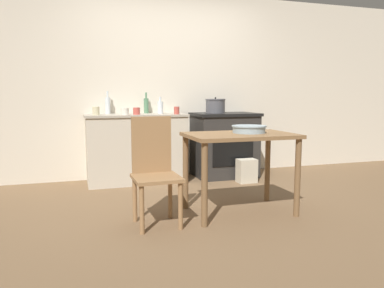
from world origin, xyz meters
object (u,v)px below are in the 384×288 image
at_px(cup_center_right, 96,111).
at_px(mixing_bowl_large, 249,129).
at_px(work_table, 240,147).
at_px(cup_mid_right, 125,112).
at_px(bottle_left, 160,107).
at_px(cup_center, 137,111).
at_px(chair, 154,168).
at_px(stock_pot, 215,106).
at_px(cup_center_left, 177,111).
at_px(bottle_far_left, 146,105).
at_px(bottle_mid_left, 108,105).
at_px(flour_sack, 247,171).
at_px(stove, 224,144).

bearing_deg(cup_center_right, mixing_bowl_large, -47.15).
distance_m(work_table, cup_mid_right, 1.71).
distance_m(work_table, bottle_left, 1.75).
xyz_separation_m(work_table, cup_center, (-0.75, 1.47, 0.29)).
relative_size(chair, stock_pot, 3.43).
bearing_deg(mixing_bowl_large, cup_center_left, 104.55).
bearing_deg(cup_center, cup_center_right, 177.41).
xyz_separation_m(cup_center_left, cup_center_right, (-1.00, 0.10, 0.00)).
bearing_deg(bottle_far_left, cup_mid_right, -131.50).
bearing_deg(mixing_bowl_large, cup_mid_right, 125.93).
relative_size(bottle_mid_left, cup_center_right, 2.89).
xyz_separation_m(flour_sack, cup_center_right, (-1.87, 0.36, 0.79)).
bearing_deg(stock_pot, stove, 2.73).
relative_size(stock_pot, bottle_far_left, 0.99).
bearing_deg(chair, bottle_mid_left, 95.93).
height_order(bottle_mid_left, cup_center_right, bottle_mid_left).
distance_m(bottle_left, cup_mid_right, 0.56).
height_order(flour_sack, stock_pot, stock_pot).
relative_size(work_table, bottle_mid_left, 3.42).
distance_m(bottle_left, cup_center_left, 0.31).
relative_size(bottle_mid_left, cup_center_left, 3.05).
bearing_deg(mixing_bowl_large, bottle_left, 107.23).
height_order(stove, chair, chair).
bearing_deg(cup_center, work_table, -63.03).
xyz_separation_m(bottle_left, bottle_mid_left, (-0.67, 0.14, 0.03)).
relative_size(bottle_left, cup_center_right, 2.17).
xyz_separation_m(flour_sack, mixing_bowl_large, (-0.52, -1.09, 0.66)).
bearing_deg(chair, bottle_far_left, 80.25).
relative_size(mixing_bowl_large, cup_center, 3.78).
height_order(flour_sack, mixing_bowl_large, mixing_bowl_large).
bearing_deg(bottle_mid_left, bottle_far_left, -0.68).
height_order(flour_sack, bottle_mid_left, bottle_mid_left).
xyz_separation_m(chair, bottle_left, (0.45, 1.71, 0.49)).
distance_m(cup_center, cup_center_right, 0.49).
relative_size(bottle_left, cup_center, 2.51).
height_order(mixing_bowl_large, cup_center_right, cup_center_right).
distance_m(mixing_bowl_large, bottle_far_left, 1.90).
relative_size(mixing_bowl_large, cup_center_right, 3.26).
height_order(work_table, cup_mid_right, cup_mid_right).
relative_size(flour_sack, cup_center, 3.46).
height_order(stove, work_table, stove).
distance_m(stock_pot, bottle_left, 0.76).
bearing_deg(bottle_left, bottle_far_left, 139.56).
bearing_deg(stock_pot, cup_center_right, -176.43).
relative_size(stock_pot, cup_center_right, 2.68).
relative_size(work_table, mixing_bowl_large, 3.03).
bearing_deg(bottle_far_left, work_table, -72.77).
xyz_separation_m(chair, cup_center_left, (0.60, 1.44, 0.45)).
bearing_deg(bottle_left, work_table, -76.60).
xyz_separation_m(bottle_far_left, cup_center_right, (-0.68, -0.31, -0.06)).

